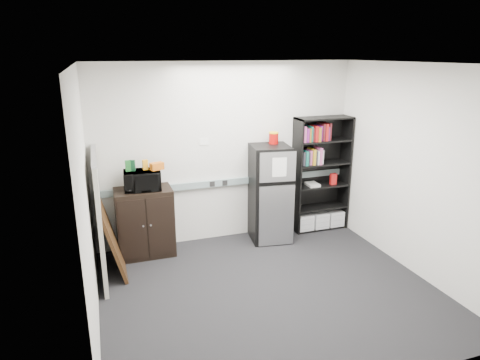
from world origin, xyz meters
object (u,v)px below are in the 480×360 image
(cabinet, at_px, (145,222))
(microwave, at_px, (142,180))
(cubicle_partition, at_px, (100,216))
(refrigerator, at_px, (270,194))
(bookshelf, at_px, (321,175))

(cabinet, xyz_separation_m, microwave, (-0.00, -0.02, 0.63))
(microwave, bearing_deg, cubicle_partition, -142.25)
(cabinet, distance_m, refrigerator, 1.90)
(cabinet, height_order, microwave, microwave)
(cubicle_partition, xyz_separation_m, cabinet, (0.60, 0.42, -0.32))
(cubicle_partition, xyz_separation_m, microwave, (0.60, 0.40, 0.31))
(bookshelf, bearing_deg, cubicle_partition, -171.94)
(cubicle_partition, bearing_deg, bookshelf, 8.06)
(bookshelf, distance_m, cabinet, 2.86)
(cubicle_partition, distance_m, microwave, 0.79)
(bookshelf, relative_size, refrigerator, 1.24)
(cabinet, relative_size, refrigerator, 0.66)
(microwave, height_order, refrigerator, refrigerator)
(cubicle_partition, height_order, microwave, cubicle_partition)
(cubicle_partition, height_order, cabinet, cubicle_partition)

